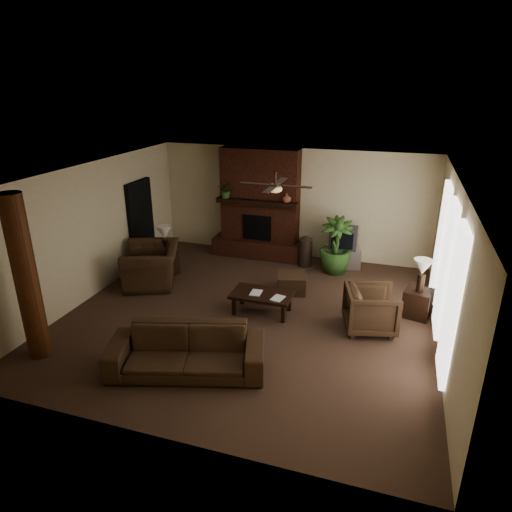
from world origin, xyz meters
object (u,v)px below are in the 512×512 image
(ottoman, at_px, (291,283))
(coffee_table, at_px, (262,296))
(side_table_left, at_px, (165,264))
(side_table_right, at_px, (417,303))
(floor_plant, at_px, (335,257))
(armchair_right, at_px, (371,307))
(lamp_left, at_px, (164,234))
(floor_vase, at_px, (305,249))
(lamp_right, at_px, (422,269))
(sofa, at_px, (186,344))
(log_column, at_px, (26,279))
(tv_stand, at_px, (342,257))
(armchair_left, at_px, (151,259))

(ottoman, bearing_deg, coffee_table, -106.44)
(side_table_left, relative_size, side_table_right, 1.00)
(floor_plant, distance_m, side_table_right, 2.54)
(floor_plant, bearing_deg, side_table_right, -42.26)
(floor_plant, bearing_deg, armchair_right, -67.69)
(armchair_right, bearing_deg, floor_plant, 7.78)
(lamp_left, bearing_deg, side_table_right, -3.67)
(armchair_right, height_order, floor_vase, armchair_right)
(ottoman, distance_m, floor_plant, 1.58)
(floor_plant, height_order, lamp_right, lamp_right)
(armchair_right, xyz_separation_m, floor_plant, (-1.04, 2.53, -0.08))
(floor_vase, distance_m, floor_plant, 0.78)
(sofa, bearing_deg, lamp_left, 106.64)
(floor_plant, relative_size, side_table_left, 2.46)
(log_column, bearing_deg, tv_stand, 51.44)
(lamp_left, bearing_deg, sofa, -57.23)
(armchair_right, relative_size, ottoman, 1.54)
(floor_plant, relative_size, lamp_left, 2.09)
(coffee_table, height_order, side_table_right, side_table_right)
(coffee_table, relative_size, side_table_left, 2.18)
(coffee_table, height_order, ottoman, coffee_table)
(side_table_right, bearing_deg, coffee_table, -164.68)
(floor_plant, relative_size, lamp_right, 2.09)
(ottoman, bearing_deg, side_table_left, 179.98)
(tv_stand, relative_size, lamp_right, 1.31)
(side_table_left, xyz_separation_m, lamp_left, (0.02, 0.04, 0.73))
(tv_stand, bearing_deg, sofa, -122.39)
(lamp_right, bearing_deg, tv_stand, 129.11)
(tv_stand, bearing_deg, coffee_table, -125.64)
(floor_vase, height_order, side_table_left, floor_vase)
(log_column, relative_size, lamp_left, 4.31)
(sofa, height_order, armchair_left, armchair_left)
(armchair_left, height_order, side_table_right, armchair_left)
(armchair_left, xyz_separation_m, side_table_right, (5.74, 0.22, -0.32))
(ottoman, relative_size, lamp_left, 0.92)
(sofa, bearing_deg, armchair_left, 112.36)
(log_column, height_order, floor_vase, log_column)
(ottoman, bearing_deg, armchair_left, -170.20)
(tv_stand, bearing_deg, ottoman, -129.16)
(armchair_right, xyz_separation_m, lamp_right, (0.84, 0.80, 0.54))
(sofa, distance_m, armchair_left, 3.56)
(tv_stand, bearing_deg, log_column, -141.77)
(lamp_right, bearing_deg, lamp_left, 176.09)
(coffee_table, height_order, lamp_left, lamp_left)
(armchair_left, bearing_deg, floor_plant, 93.12)
(side_table_left, bearing_deg, ottoman, -0.02)
(side_table_left, distance_m, lamp_left, 0.73)
(side_table_left, relative_size, lamp_left, 0.85)
(ottoman, height_order, side_table_left, side_table_left)
(armchair_left, relative_size, lamp_right, 2.09)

